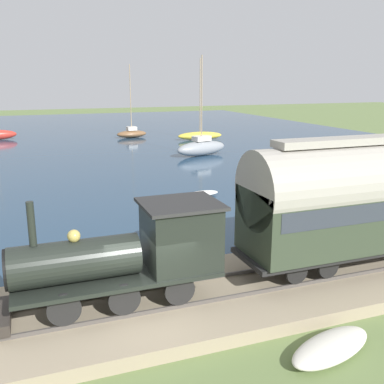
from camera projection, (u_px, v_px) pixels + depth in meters
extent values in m
plane|color=#607542|center=(152.00, 322.00, 13.17)|extent=(200.00, 200.00, 0.00)
cube|color=navy|center=(52.00, 140.00, 52.62)|extent=(80.00, 80.00, 0.01)
cube|color=gray|center=(146.00, 307.00, 13.63)|extent=(5.17, 56.00, 0.41)
cube|color=#4C4742|center=(153.00, 311.00, 12.88)|extent=(0.07, 54.88, 0.12)
cube|color=#4C4742|center=(140.00, 289.00, 14.24)|extent=(0.07, 54.88, 0.12)
cylinder|color=black|center=(180.00, 290.00, 13.03)|extent=(0.12, 0.91, 0.91)
cylinder|color=black|center=(164.00, 270.00, 14.39)|extent=(0.12, 0.91, 0.91)
cylinder|color=black|center=(124.00, 299.00, 12.48)|extent=(0.12, 0.91, 0.91)
cylinder|color=black|center=(114.00, 278.00, 13.84)|extent=(0.12, 0.91, 0.91)
cylinder|color=black|center=(64.00, 310.00, 11.93)|extent=(0.12, 0.91, 0.91)
cylinder|color=black|center=(60.00, 286.00, 13.29)|extent=(0.12, 0.91, 0.91)
cube|color=black|center=(118.00, 276.00, 13.07)|extent=(2.00, 5.91, 0.12)
cylinder|color=black|center=(76.00, 261.00, 12.51)|extent=(1.19, 3.55, 1.19)
cylinder|color=black|center=(5.00, 270.00, 11.89)|extent=(1.13, 0.08, 1.13)
cylinder|color=black|center=(31.00, 224.00, 11.85)|extent=(0.20, 0.20, 1.22)
sphere|color=tan|center=(74.00, 236.00, 12.33)|extent=(0.36, 0.36, 0.36)
cube|color=black|center=(181.00, 236.00, 13.47)|extent=(1.90, 2.07, 1.89)
cube|color=#282828|center=(180.00, 204.00, 13.23)|extent=(2.10, 2.31, 0.10)
cube|color=#2D2823|center=(2.00, 316.00, 12.14)|extent=(1.80, 0.44, 0.32)
cylinder|color=black|center=(328.00, 267.00, 14.81)|extent=(0.12, 0.76, 0.76)
cylinder|color=black|center=(302.00, 251.00, 16.17)|extent=(0.12, 0.76, 0.76)
cylinder|color=black|center=(297.00, 273.00, 14.40)|extent=(0.12, 0.76, 0.76)
cylinder|color=black|center=(273.00, 256.00, 15.76)|extent=(0.12, 0.76, 0.76)
cube|color=black|center=(366.00, 243.00, 16.16)|extent=(2.24, 9.74, 0.16)
cube|color=#2D3828|center=(370.00, 211.00, 15.87)|extent=(2.49, 9.35, 2.23)
cube|color=#2D333D|center=(371.00, 200.00, 15.77)|extent=(2.52, 8.77, 0.62)
cylinder|color=gray|center=(373.00, 180.00, 15.60)|extent=(2.61, 9.35, 2.61)
cube|color=gray|center=(377.00, 139.00, 15.25)|extent=(0.87, 7.79, 0.24)
ellipsoid|color=gray|center=(201.00, 148.00, 41.69)|extent=(3.11, 5.66, 1.36)
cylinder|color=#9E8460|center=(202.00, 99.00, 40.59)|extent=(0.10, 0.10, 7.64)
cube|color=silver|center=(202.00, 138.00, 41.47)|extent=(1.38, 1.84, 0.45)
ellipsoid|color=brown|center=(132.00, 134.00, 54.50)|extent=(2.05, 3.87, 0.87)
cylinder|color=#9E8460|center=(130.00, 98.00, 53.45)|extent=(0.10, 0.10, 7.72)
cube|color=silver|center=(131.00, 128.00, 54.34)|extent=(1.10, 1.22, 0.45)
ellipsoid|color=gold|center=(200.00, 136.00, 52.50)|extent=(1.79, 5.41, 0.94)
cylinder|color=#9E8460|center=(200.00, 96.00, 51.38)|extent=(0.10, 0.10, 8.26)
ellipsoid|color=silver|center=(202.00, 194.00, 27.21)|extent=(0.87, 2.21, 0.34)
ellipsoid|color=silver|center=(260.00, 199.00, 25.80)|extent=(2.30, 2.35, 0.44)
ellipsoid|color=#B7B2A3|center=(93.00, 254.00, 17.64)|extent=(2.11, 3.03, 0.46)
ellipsoid|color=beige|center=(331.00, 347.00, 11.58)|extent=(1.88, 3.00, 0.44)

